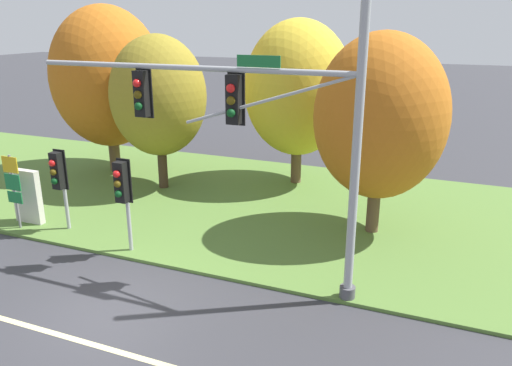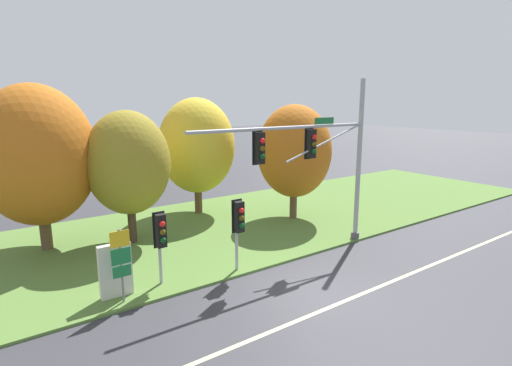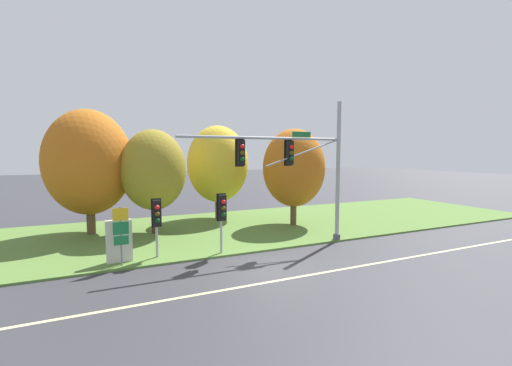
% 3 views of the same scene
% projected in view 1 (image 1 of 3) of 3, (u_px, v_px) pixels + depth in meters
% --- Properties ---
extents(ground_plane, '(160.00, 160.00, 0.00)m').
position_uv_depth(ground_plane, '(105.00, 311.00, 12.31)').
color(ground_plane, '#333338').
extents(lane_stripe, '(36.00, 0.16, 0.01)m').
position_uv_depth(lane_stripe, '(71.00, 338.00, 11.25)').
color(lane_stripe, beige).
rests_on(lane_stripe, ground).
extents(grass_verge, '(48.00, 11.50, 0.10)m').
position_uv_depth(grass_verge, '(240.00, 202.00, 19.56)').
color(grass_verge, '#517533').
rests_on(grass_verge, ground).
extents(traffic_signal_mast, '(9.12, 0.49, 7.65)m').
position_uv_depth(traffic_signal_mast, '(258.00, 121.00, 12.26)').
color(traffic_signal_mast, '#9EA0A5').
rests_on(traffic_signal_mast, grass_verge).
extents(pedestrian_signal_near_kerb, '(0.46, 0.55, 2.77)m').
position_uv_depth(pedestrian_signal_near_kerb, '(59.00, 175.00, 16.19)').
color(pedestrian_signal_near_kerb, '#9EA0A5').
rests_on(pedestrian_signal_near_kerb, grass_verge).
extents(pedestrian_signal_further_along, '(0.46, 0.55, 2.92)m').
position_uv_depth(pedestrian_signal_further_along, '(122.00, 187.00, 14.57)').
color(pedestrian_signal_further_along, '#9EA0A5').
rests_on(pedestrian_signal_further_along, grass_verge).
extents(route_sign_post, '(0.64, 0.08, 2.56)m').
position_uv_depth(route_sign_post, '(13.00, 184.00, 16.50)').
color(route_sign_post, slate).
rests_on(route_sign_post, grass_verge).
extents(tree_nearest_road, '(4.98, 4.98, 7.42)m').
position_uv_depth(tree_nearest_road, '(108.00, 77.00, 22.28)').
color(tree_nearest_road, brown).
rests_on(tree_nearest_road, grass_verge).
extents(tree_left_of_mast, '(3.86, 3.86, 6.26)m').
position_uv_depth(tree_left_of_mast, '(158.00, 96.00, 19.94)').
color(tree_left_of_mast, '#423021').
rests_on(tree_left_of_mast, grass_verge).
extents(tree_behind_signpost, '(4.46, 4.46, 6.84)m').
position_uv_depth(tree_behind_signpost, '(298.00, 89.00, 20.56)').
color(tree_behind_signpost, brown).
rests_on(tree_behind_signpost, grass_verge).
extents(tree_mid_verge, '(4.18, 4.18, 6.47)m').
position_uv_depth(tree_mid_verge, '(380.00, 117.00, 15.57)').
color(tree_mid_verge, brown).
rests_on(tree_mid_verge, grass_verge).
extents(info_kiosk, '(1.10, 0.24, 1.90)m').
position_uv_depth(info_kiosk, '(27.00, 196.00, 17.20)').
color(info_kiosk, beige).
rests_on(info_kiosk, grass_verge).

